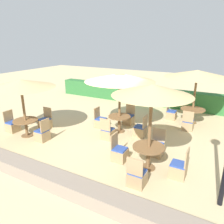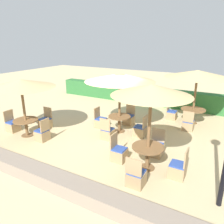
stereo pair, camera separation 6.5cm
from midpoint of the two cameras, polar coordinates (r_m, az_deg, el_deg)
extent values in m
plane|color=#C6B284|center=(9.18, -1.64, -6.37)|extent=(40.00, 40.00, 0.00)
cube|color=#2D6B33|center=(13.79, 10.22, 4.11)|extent=(13.00, 0.70, 1.03)
cube|color=gray|center=(6.72, -17.64, -15.45)|extent=(10.00, 0.56, 0.39)
cylinder|color=brown|center=(9.26, 2.18, 2.00)|extent=(0.10, 0.10, 2.47)
cone|color=tan|center=(9.00, 2.27, 9.06)|extent=(2.91, 2.91, 0.32)
cylinder|color=brown|center=(9.67, 2.09, -4.95)|extent=(0.48, 0.48, 0.03)
cylinder|color=brown|center=(9.55, 2.11, -3.18)|extent=(0.12, 0.12, 0.67)
cylinder|color=brown|center=(9.43, 2.14, -1.17)|extent=(0.96, 0.96, 0.04)
cube|color=tan|center=(8.89, -0.91, -5.81)|extent=(0.46, 0.46, 0.40)
cube|color=#2D4CA8|center=(8.80, -0.92, -4.48)|extent=(0.42, 0.42, 0.05)
cube|color=tan|center=(8.53, -1.64, -3.31)|extent=(0.46, 0.04, 0.48)
cube|color=tan|center=(9.20, 7.48, -5.11)|extent=(0.46, 0.46, 0.40)
cube|color=#2D4CA8|center=(9.12, 7.54, -3.81)|extent=(0.42, 0.42, 0.05)
cube|color=tan|center=(8.95, 8.85, -2.48)|extent=(0.04, 0.46, 0.48)
cube|color=tan|center=(10.01, -2.73, -2.99)|extent=(0.46, 0.46, 0.40)
cube|color=#2D4CA8|center=(9.93, -2.75, -1.78)|extent=(0.42, 0.42, 0.05)
cube|color=tan|center=(9.95, -3.80, -0.14)|extent=(0.04, 0.46, 0.48)
cube|color=tan|center=(10.44, 4.53, -2.12)|extent=(0.46, 0.46, 0.40)
cube|color=#2D4CA8|center=(10.36, 4.56, -0.95)|extent=(0.42, 0.42, 0.05)
cube|color=tan|center=(10.46, 5.08, 0.75)|extent=(0.46, 0.04, 0.48)
cylinder|color=brown|center=(9.52, -21.80, 0.61)|extent=(0.10, 0.10, 2.31)
cone|color=tan|center=(9.27, -22.58, 6.93)|extent=(2.68, 2.68, 0.32)
cylinder|color=brown|center=(9.90, -21.03, -5.68)|extent=(0.48, 0.48, 0.03)
cylinder|color=brown|center=(9.78, -21.24, -3.96)|extent=(0.12, 0.12, 0.67)
cylinder|color=brown|center=(9.66, -21.48, -2.01)|extent=(0.99, 0.99, 0.04)
cube|color=tan|center=(9.19, -17.58, -5.89)|extent=(0.46, 0.46, 0.40)
cube|color=#2D4CA8|center=(9.10, -17.71, -4.60)|extent=(0.42, 0.42, 0.05)
cube|color=tan|center=(8.86, -16.94, -3.30)|extent=(0.04, 0.46, 0.48)
cube|color=tan|center=(10.53, -24.24, -3.57)|extent=(0.46, 0.46, 0.40)
cube|color=#2D4CA8|center=(10.45, -24.40, -2.42)|extent=(0.42, 0.42, 0.05)
cube|color=tan|center=(10.54, -25.28, -0.86)|extent=(0.04, 0.46, 0.48)
cube|color=tan|center=(10.40, -16.84, -2.95)|extent=(0.46, 0.46, 0.40)
cube|color=#2D4CA8|center=(10.33, -16.96, -1.79)|extent=(0.42, 0.42, 0.05)
cube|color=tan|center=(10.38, -16.27, -0.07)|extent=(0.46, 0.04, 0.48)
cylinder|color=brown|center=(6.59, 9.94, -4.65)|extent=(0.10, 0.10, 2.59)
cone|color=tan|center=(6.22, 10.56, 5.72)|extent=(2.31, 2.31, 0.32)
cylinder|color=brown|center=(7.18, 9.37, -14.11)|extent=(0.48, 0.48, 0.03)
cylinder|color=brown|center=(7.01, 9.52, -11.76)|extent=(0.12, 0.12, 0.71)
cylinder|color=brown|center=(6.83, 9.68, -9.03)|extent=(0.99, 0.99, 0.04)
cube|color=tan|center=(6.32, 6.62, -16.94)|extent=(0.46, 0.46, 0.40)
cube|color=#2D4CA8|center=(6.19, 6.70, -15.24)|extent=(0.42, 0.42, 0.05)
cube|color=tan|center=(5.89, 5.98, -14.10)|extent=(0.46, 0.04, 0.48)
cube|color=tan|center=(6.87, 16.90, -14.53)|extent=(0.46, 0.46, 0.40)
cube|color=#2D4CA8|center=(6.75, 17.08, -12.92)|extent=(0.42, 0.42, 0.05)
cube|color=tan|center=(6.60, 19.11, -11.29)|extent=(0.04, 0.46, 0.48)
cube|color=tan|center=(7.39, 2.15, -11.17)|extent=(0.46, 0.46, 0.40)
cube|color=#2D4CA8|center=(7.28, 2.17, -9.63)|extent=(0.42, 0.42, 0.05)
cube|color=tan|center=(7.25, 0.71, -7.40)|extent=(0.04, 0.46, 0.48)
cube|color=tan|center=(7.83, 11.59, -9.76)|extent=(0.46, 0.46, 0.40)
cube|color=#2D4CA8|center=(7.73, 11.69, -8.29)|extent=(0.42, 0.42, 0.05)
cube|color=tan|center=(7.80, 12.30, -5.92)|extent=(0.46, 0.04, 0.48)
cylinder|color=brown|center=(10.94, 20.93, 3.34)|extent=(0.10, 0.10, 2.47)
cone|color=tan|center=(10.73, 21.63, 9.29)|extent=(2.94, 2.94, 0.32)
cylinder|color=brown|center=(11.29, 20.23, -2.63)|extent=(0.48, 0.48, 0.03)
cylinder|color=brown|center=(11.19, 20.41, -1.10)|extent=(0.12, 0.12, 0.67)
cylinder|color=brown|center=(11.08, 20.61, 0.63)|extent=(1.14, 1.14, 0.04)
cube|color=tan|center=(11.43, 15.46, -0.91)|extent=(0.46, 0.46, 0.40)
cube|color=#2D4CA8|center=(11.36, 15.56, 0.16)|extent=(0.42, 0.42, 0.05)
cube|color=tan|center=(11.33, 14.65, 1.60)|extent=(0.04, 0.46, 0.48)
cube|color=tan|center=(10.30, 19.40, -3.43)|extent=(0.46, 0.46, 0.40)
cube|color=#2D4CA8|center=(10.22, 19.53, -2.26)|extent=(0.42, 0.42, 0.05)
cube|color=tan|center=(9.94, 19.47, -1.21)|extent=(0.46, 0.04, 0.48)
camera|label=1|loc=(0.03, -89.80, 0.07)|focal=35.00mm
camera|label=2|loc=(0.03, 90.20, -0.07)|focal=35.00mm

